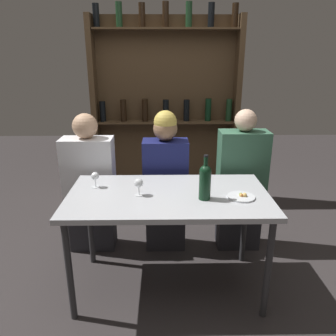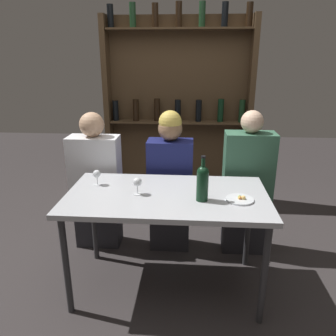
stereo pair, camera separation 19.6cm
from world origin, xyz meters
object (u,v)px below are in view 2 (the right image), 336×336
Objects in this scene: wine_glass_1 at (137,183)px; food_plate_0 at (240,199)px; seated_person_left at (96,185)px; wine_glass_0 at (97,175)px; seated_person_right at (247,188)px; wine_bottle at (203,182)px; seated_person_center at (170,184)px.

food_plate_0 is (0.69, -0.05, -0.08)m from wine_glass_1.
wine_glass_1 is 0.10× the size of seated_person_left.
wine_glass_1 is at bearing -24.92° from wine_glass_0.
wine_glass_0 is 0.09× the size of seated_person_right.
food_plate_0 is 0.15× the size of seated_person_right.
seated_person_right is (0.15, 0.64, -0.18)m from food_plate_0.
seated_person_center reaches higher than wine_bottle.
wine_glass_0 is (-0.77, 0.22, -0.05)m from wine_bottle.
seated_person_center is at bearing -0.00° from seated_person_left.
seated_person_left reaches higher than wine_glass_1.
food_plate_0 is (0.25, 0.02, -0.12)m from wine_bottle.
wine_bottle is 0.76m from seated_person_center.
food_plate_0 is 0.83m from seated_person_center.
wine_glass_1 is 0.66m from seated_person_center.
food_plate_0 is (1.02, -0.20, -0.07)m from wine_glass_0.
seated_person_center is 0.99× the size of seated_person_right.
seated_person_right is at bearing -0.00° from seated_person_left.
seated_person_right is (0.85, 0.59, -0.26)m from wine_glass_1.
food_plate_0 is 0.15× the size of seated_person_left.
wine_glass_0 is 0.94× the size of wine_glass_1.
seated_person_center is at bearing 40.59° from wine_glass_0.
wine_glass_0 is 0.71m from seated_person_center.
food_plate_0 is at bearing 3.53° from wine_bottle.
wine_glass_1 is 0.80m from seated_person_left.
wine_glass_1 is 0.10× the size of seated_person_right.
seated_person_center is 0.66m from seated_person_right.
seated_person_center is at bearing -180.00° from seated_person_right.
wine_glass_1 is at bearing 171.18° from wine_bottle.
wine_glass_0 is at bearing -139.41° from seated_person_center.
wine_bottle is 2.66× the size of wine_glass_0.
seated_person_center is (0.19, 0.59, -0.24)m from wine_glass_1.
seated_person_right is at bearing 34.80° from wine_glass_1.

